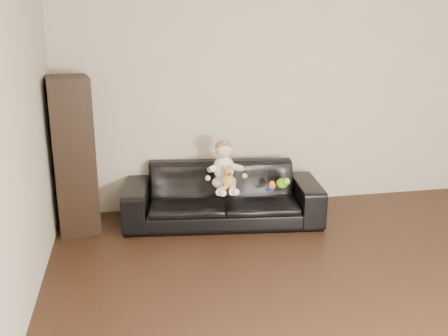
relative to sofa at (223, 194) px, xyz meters
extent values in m
plane|color=#311C11|center=(0.81, -2.25, -0.30)|extent=(5.50, 5.50, 0.00)
plane|color=#BCB29E|center=(0.81, 0.50, 1.00)|extent=(5.00, 0.00, 5.00)
imported|color=black|center=(0.00, 0.00, 0.00)|extent=(2.11, 1.04, 0.59)
cube|color=black|center=(-1.48, 0.10, 0.47)|extent=(0.46, 0.58, 1.54)
cube|color=silver|center=(-1.46, 0.10, 0.82)|extent=(0.22, 0.28, 0.28)
ellipsoid|color=#F9D2D4|center=(0.00, -0.10, 0.16)|extent=(0.31, 0.28, 0.13)
ellipsoid|color=white|center=(0.00, -0.08, 0.31)|extent=(0.26, 0.23, 0.26)
sphere|color=beige|center=(0.00, -0.10, 0.51)|extent=(0.21, 0.21, 0.17)
ellipsoid|color=#8C603F|center=(0.00, -0.09, 0.53)|extent=(0.22, 0.22, 0.12)
cylinder|color=#F9D2D4|center=(-0.06, -0.26, 0.14)|extent=(0.14, 0.22, 0.08)
cylinder|color=#F9D2D4|center=(0.05, -0.26, 0.14)|extent=(0.14, 0.22, 0.08)
sphere|color=white|center=(-0.07, -0.37, 0.14)|extent=(0.09, 0.09, 0.07)
sphere|color=white|center=(0.06, -0.37, 0.14)|extent=(0.09, 0.09, 0.07)
cylinder|color=white|center=(-0.14, -0.14, 0.32)|extent=(0.11, 0.19, 0.12)
cylinder|color=white|center=(0.13, -0.14, 0.32)|extent=(0.11, 0.19, 0.12)
ellipsoid|color=gold|center=(0.01, -0.26, 0.23)|extent=(0.13, 0.12, 0.14)
sphere|color=gold|center=(0.01, -0.27, 0.33)|extent=(0.10, 0.10, 0.09)
sphere|color=gold|center=(-0.03, -0.26, 0.36)|extent=(0.04, 0.04, 0.04)
sphere|color=gold|center=(0.04, -0.26, 0.36)|extent=(0.04, 0.04, 0.04)
sphere|color=#593819|center=(0.01, -0.31, 0.32)|extent=(0.04, 0.04, 0.04)
ellipsoid|color=#76D419|center=(0.58, -0.19, 0.14)|extent=(0.15, 0.17, 0.10)
sphere|color=#CA5017|center=(0.47, -0.22, 0.13)|extent=(0.08, 0.08, 0.08)
cylinder|color=#1729B9|center=(0.44, -0.24, 0.10)|extent=(0.09, 0.09, 0.01)
camera|label=1|loc=(-0.96, -4.84, 1.70)|focal=40.00mm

